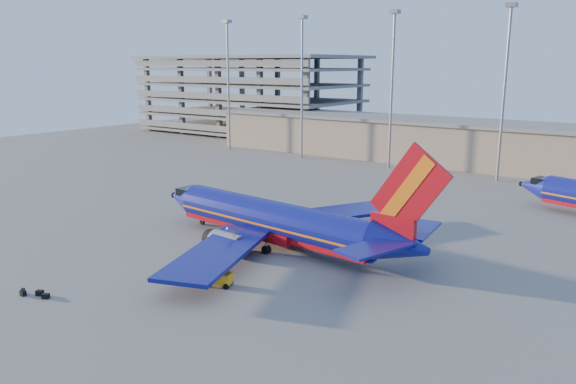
% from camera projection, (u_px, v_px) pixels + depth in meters
% --- Properties ---
extents(ground, '(220.00, 220.00, 0.00)m').
position_uv_depth(ground, '(256.00, 229.00, 66.79)').
color(ground, slate).
rests_on(ground, ground).
extents(terminal_building, '(122.00, 16.00, 8.50)m').
position_uv_depth(terminal_building, '(490.00, 145.00, 105.94)').
color(terminal_building, gray).
rests_on(terminal_building, ground).
extents(parking_garage, '(62.00, 32.00, 21.40)m').
position_uv_depth(parking_garage, '(250.00, 91.00, 158.09)').
color(parking_garage, slate).
rests_on(parking_garage, ground).
extents(light_mast_row, '(101.60, 1.60, 28.65)m').
position_uv_depth(light_mast_row, '(446.00, 74.00, 96.36)').
color(light_mast_row, gray).
rests_on(light_mast_row, ground).
extents(aircraft_main, '(37.49, 35.94, 12.69)m').
position_uv_depth(aircraft_main, '(279.00, 222.00, 60.07)').
color(aircraft_main, navy).
rests_on(aircraft_main, ground).
extents(baggage_tug, '(2.37, 1.86, 1.49)m').
position_uv_depth(baggage_tug, '(220.00, 278.00, 49.55)').
color(baggage_tug, yellow).
rests_on(baggage_tug, ground).
extents(luggage_pile, '(2.96, 1.38, 0.51)m').
position_uv_depth(luggage_pile, '(34.00, 293.00, 47.52)').
color(luggage_pile, black).
rests_on(luggage_pile, ground).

